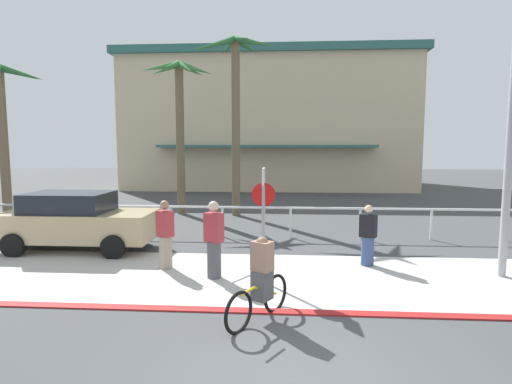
% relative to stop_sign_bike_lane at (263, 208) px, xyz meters
% --- Properties ---
extents(ground_plane, '(80.00, 80.00, 0.00)m').
position_rel_stop_sign_bike_lane_xyz_m(ground_plane, '(0.66, 6.16, -1.68)').
color(ground_plane, '#424447').
extents(sidewalk_strip, '(44.00, 4.00, 0.02)m').
position_rel_stop_sign_bike_lane_xyz_m(sidewalk_strip, '(0.66, 0.36, -1.67)').
color(sidewalk_strip, beige).
rests_on(sidewalk_strip, ground).
extents(curb_paint, '(44.00, 0.24, 0.03)m').
position_rel_stop_sign_bike_lane_xyz_m(curb_paint, '(0.66, -1.64, -1.66)').
color(curb_paint, maroon).
rests_on(curb_paint, ground).
extents(building_backdrop, '(20.41, 12.32, 9.44)m').
position_rel_stop_sign_bike_lane_xyz_m(building_backdrop, '(-0.77, 23.61, 3.06)').
color(building_backdrop, beige).
rests_on(building_backdrop, ground).
extents(rail_fence, '(22.78, 0.08, 1.04)m').
position_rel_stop_sign_bike_lane_xyz_m(rail_fence, '(0.66, 4.66, -0.84)').
color(rail_fence, white).
rests_on(rail_fence, ground).
extents(stop_sign_bike_lane, '(0.52, 0.56, 2.56)m').
position_rel_stop_sign_bike_lane_xyz_m(stop_sign_bike_lane, '(0.00, 0.00, 0.00)').
color(stop_sign_bike_lane, gray).
rests_on(stop_sign_bike_lane, ground).
extents(palm_tree_0, '(3.25, 2.91, 6.20)m').
position_rel_stop_sign_bike_lane_xyz_m(palm_tree_0, '(-10.54, 6.82, 2.89)').
color(palm_tree_0, '#756047').
rests_on(palm_tree_0, ground).
extents(palm_tree_1, '(3.02, 2.84, 6.71)m').
position_rel_stop_sign_bike_lane_xyz_m(palm_tree_1, '(-4.18, 9.29, 3.30)').
color(palm_tree_1, brown).
rests_on(palm_tree_1, ground).
extents(palm_tree_2, '(3.62, 2.88, 7.64)m').
position_rel_stop_sign_bike_lane_xyz_m(palm_tree_2, '(-1.67, 9.04, 3.87)').
color(palm_tree_2, brown).
rests_on(palm_tree_2, ground).
extents(car_tan_1, '(4.40, 2.02, 1.69)m').
position_rel_stop_sign_bike_lane_xyz_m(car_tan_1, '(-5.60, 2.60, -0.81)').
color(car_tan_1, tan).
rests_on(car_tan_1, ground).
extents(cyclist_yellow_1, '(1.01, 1.58, 1.50)m').
position_rel_stop_sign_bike_lane_xyz_m(cyclist_yellow_1, '(0.05, -1.97, -0.98)').
color(cyclist_yellow_1, black).
rests_on(cyclist_yellow_1, ground).
extents(pedestrian_1, '(0.48, 0.45, 1.71)m').
position_rel_stop_sign_bike_lane_xyz_m(pedestrian_1, '(-2.47, 0.91, -0.88)').
color(pedestrian_1, gray).
rests_on(pedestrian_1, ground).
extents(pedestrian_2, '(0.47, 0.43, 1.56)m').
position_rel_stop_sign_bike_lane_xyz_m(pedestrian_2, '(2.57, 1.52, -0.96)').
color(pedestrian_2, '#384C7A').
rests_on(pedestrian_2, ground).
extents(pedestrian_3, '(0.47, 0.43, 1.80)m').
position_rel_stop_sign_bike_lane_xyz_m(pedestrian_3, '(-1.14, 0.24, -0.84)').
color(pedestrian_3, '#4C4C51').
rests_on(pedestrian_3, ground).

